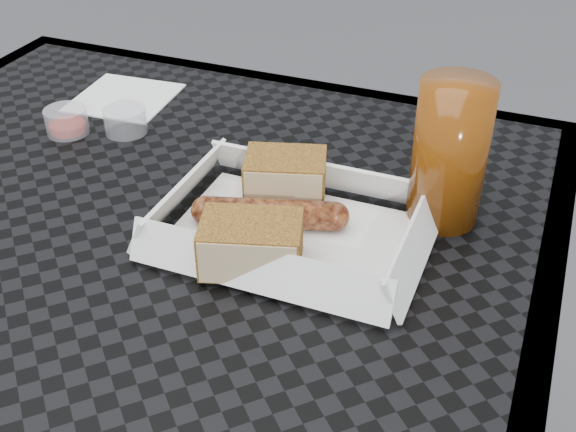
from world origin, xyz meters
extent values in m
cube|color=black|center=(0.00, 0.00, 0.74)|extent=(0.80, 0.80, 0.01)
cube|color=black|center=(0.00, 0.39, 0.73)|extent=(0.80, 0.03, 0.03)
cube|color=black|center=(0.39, 0.00, 0.73)|extent=(0.03, 0.80, 0.03)
cylinder|color=black|center=(-0.35, 0.35, 0.36)|extent=(0.03, 0.03, 0.73)
cylinder|color=black|center=(0.35, 0.35, 0.36)|extent=(0.03, 0.03, 0.73)
cube|color=white|center=(0.15, 0.05, 0.75)|extent=(0.22, 0.15, 0.00)
cylinder|color=brown|center=(0.13, 0.06, 0.76)|extent=(0.13, 0.06, 0.03)
sphere|color=brown|center=(0.19, 0.07, 0.76)|extent=(0.03, 0.03, 0.03)
sphere|color=brown|center=(0.07, 0.04, 0.76)|extent=(0.03, 0.03, 0.03)
cube|color=olive|center=(0.13, 0.10, 0.77)|extent=(0.09, 0.08, 0.05)
cube|color=olive|center=(0.14, 0.00, 0.77)|extent=(0.10, 0.08, 0.05)
cylinder|color=#F2360A|center=(0.20, 0.00, 0.75)|extent=(0.02, 0.02, 0.00)
torus|color=white|center=(0.20, 0.00, 0.75)|extent=(0.02, 0.02, 0.00)
cube|color=#B2D17F|center=(0.21, 0.00, 0.75)|extent=(0.02, 0.02, 0.00)
cube|color=white|center=(-0.16, 0.25, 0.75)|extent=(0.13, 0.13, 0.00)
cylinder|color=#98150B|center=(-0.17, 0.15, 0.76)|extent=(0.05, 0.05, 0.03)
cylinder|color=silver|center=(-0.11, 0.18, 0.76)|extent=(0.05, 0.05, 0.03)
cylinder|color=#602D08|center=(0.28, 0.14, 0.82)|extent=(0.07, 0.07, 0.14)
camera|label=1|loc=(0.36, -0.46, 1.15)|focal=45.00mm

